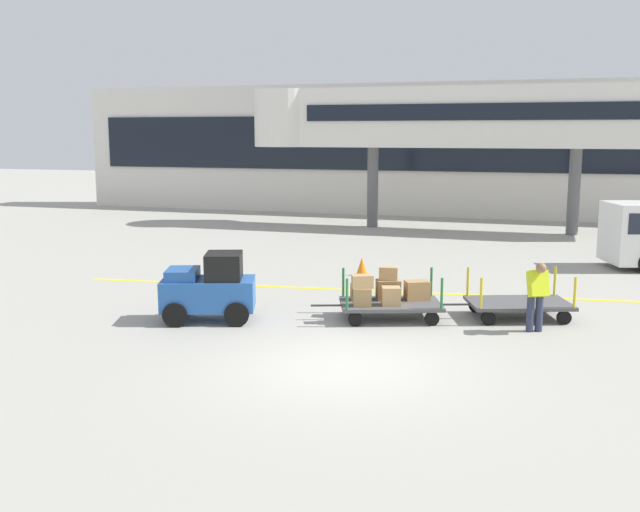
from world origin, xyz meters
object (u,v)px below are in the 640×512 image
at_px(safety_cone_near, 362,266).
at_px(baggage_cart_middle, 518,304).
at_px(baggage_tug, 210,289).
at_px(baggage_cart_lead, 387,296).
at_px(baggage_handler, 537,293).

bearing_deg(safety_cone_near, baggage_cart_middle, -39.63).
relative_size(baggage_tug, safety_cone_near, 4.27).
relative_size(baggage_cart_middle, safety_cone_near, 5.58).
relative_size(baggage_cart_lead, baggage_handler, 1.97).
xyz_separation_m(baggage_cart_lead, baggage_cart_middle, (2.92, 0.96, -0.20)).
bearing_deg(baggage_handler, safety_cone_near, 135.49).
relative_size(baggage_cart_middle, baggage_handler, 1.97).
xyz_separation_m(baggage_tug, baggage_cart_lead, (3.83, 1.41, -0.20)).
bearing_deg(safety_cone_near, baggage_handler, -44.51).
height_order(baggage_cart_middle, safety_cone_near, baggage_cart_middle).
distance_m(baggage_cart_middle, safety_cone_near, 6.19).
bearing_deg(baggage_tug, baggage_handler, 9.69).
height_order(baggage_tug, baggage_cart_middle, baggage_tug).
xyz_separation_m(baggage_cart_lead, baggage_handler, (3.34, -0.19, 0.32)).
bearing_deg(safety_cone_near, baggage_tug, -107.45).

